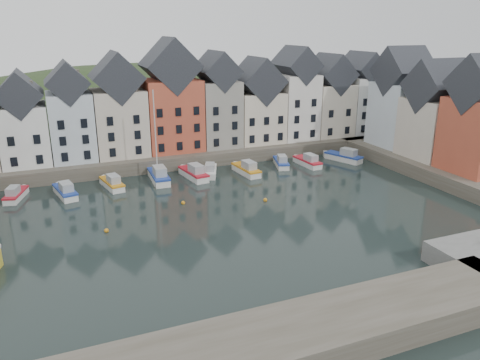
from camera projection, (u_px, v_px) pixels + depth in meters
ground at (236, 223)px, 53.18m from camera, size 260.00×260.00×0.00m
far_quay at (170, 152)px, 79.22m from camera, size 90.00×16.00×2.00m
right_quay at (461, 171)px, 68.84m from camera, size 14.00×54.00×2.00m
near_wall at (219, 359)px, 29.93m from camera, size 50.00×6.00×2.00m
hillside at (146, 205)px, 108.01m from camera, size 153.60×70.40×64.00m
far_terrace at (190, 106)px, 76.16m from camera, size 72.37×8.16×17.78m
right_terrace at (437, 112)px, 70.46m from camera, size 8.30×24.25×16.36m
mooring_buoys at (189, 210)px, 56.37m from camera, size 20.50×5.50×0.50m
boat_a at (16, 195)px, 60.22m from camera, size 3.09×5.59×2.05m
boat_b at (65, 192)px, 61.11m from camera, size 3.05×6.27×2.31m
boat_c at (112, 183)px, 64.36m from camera, size 2.89×6.07×2.24m
boat_d at (159, 176)px, 67.01m from camera, size 2.35×6.98×13.22m
boat_e at (194, 173)px, 68.43m from camera, size 3.01×6.82×2.53m
boat_f at (210, 171)px, 69.93m from camera, size 3.68×5.92×2.17m
boat_g at (247, 170)px, 70.41m from camera, size 2.51×6.41×2.40m
boat_h at (281, 162)px, 74.37m from camera, size 3.30×5.87×2.15m
boat_i at (308, 162)px, 74.65m from camera, size 2.26×6.02×2.27m
boat_j at (344, 157)px, 77.25m from camera, size 4.27×6.69×2.46m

